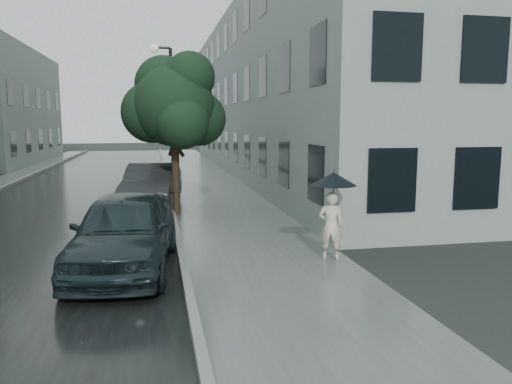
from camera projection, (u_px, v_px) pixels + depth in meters
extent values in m
plane|color=black|center=(267.00, 275.00, 9.69)|extent=(120.00, 120.00, 0.00)
cube|color=slate|center=(211.00, 190.00, 21.38)|extent=(3.50, 60.00, 0.01)
cube|color=slate|center=(168.00, 190.00, 21.01)|extent=(0.15, 60.00, 0.15)
cube|color=black|center=(81.00, 194.00, 20.34)|extent=(6.85, 60.00, 0.00)
cube|color=gray|center=(286.00, 94.00, 29.05)|extent=(7.00, 36.00, 9.00)
cube|color=black|center=(227.00, 93.00, 28.37)|extent=(0.08, 32.40, 7.20)
cube|color=black|center=(38.00, 106.00, 36.20)|extent=(0.08, 16.20, 6.40)
imported|color=beige|center=(331.00, 226.00, 10.65)|extent=(0.63, 0.53, 1.47)
cylinder|color=black|center=(333.00, 199.00, 10.58)|extent=(0.02, 0.02, 0.61)
cone|color=black|center=(334.00, 179.00, 10.52)|extent=(1.25, 1.25, 0.28)
cylinder|color=black|center=(334.00, 171.00, 10.49)|extent=(0.02, 0.02, 0.08)
cylinder|color=black|center=(333.00, 215.00, 10.63)|extent=(0.03, 0.03, 0.06)
cylinder|color=#332619|center=(176.00, 176.00, 15.69)|extent=(0.25, 0.25, 2.45)
sphere|color=#16311A|center=(174.00, 106.00, 15.38)|extent=(2.51, 2.51, 2.51)
sphere|color=#16311A|center=(199.00, 119.00, 15.87)|extent=(1.73, 1.73, 1.73)
sphere|color=#16311A|center=(152.00, 112.00, 15.65)|extent=(1.93, 1.93, 1.93)
sphere|color=#16311A|center=(182.00, 122.00, 14.83)|extent=(1.63, 1.63, 1.63)
sphere|color=#16311A|center=(164.00, 85.00, 15.79)|extent=(1.83, 1.83, 1.83)
sphere|color=#16311A|center=(190.00, 77.00, 15.17)|extent=(1.56, 1.56, 1.56)
cylinder|color=black|center=(172.00, 127.00, 17.75)|extent=(0.12, 0.12, 5.48)
cylinder|color=black|center=(174.00, 200.00, 18.12)|extent=(0.28, 0.28, 0.20)
cylinder|color=black|center=(163.00, 48.00, 17.30)|extent=(0.50, 0.11, 0.08)
sphere|color=silver|center=(154.00, 49.00, 17.23)|extent=(0.32, 0.32, 0.32)
imported|color=black|center=(125.00, 231.00, 9.95)|extent=(2.30, 4.74, 1.56)
imported|color=#232628|center=(152.00, 186.00, 16.96)|extent=(2.23, 4.79, 1.52)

